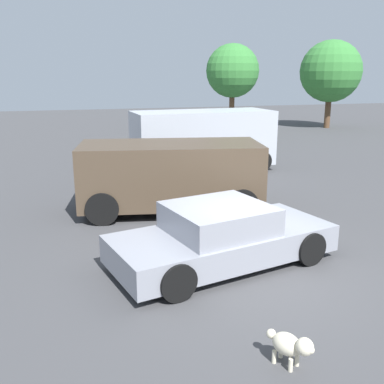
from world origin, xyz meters
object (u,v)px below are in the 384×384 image
(dog, at_px, (291,345))
(van_white, at_px, (202,138))
(suv_dark, at_px, (171,174))
(pedestrian, at_px, (128,163))
(sedan_foreground, at_px, (222,237))

(dog, distance_m, van_white, 11.66)
(van_white, xyz_separation_m, suv_dark, (-2.39, -4.67, -0.20))
(van_white, relative_size, suv_dark, 1.07)
(suv_dark, bearing_deg, van_white, 73.96)
(dog, xyz_separation_m, pedestrian, (-0.57, 8.88, 0.60))
(suv_dark, bearing_deg, dog, -80.60)
(van_white, distance_m, suv_dark, 5.25)
(dog, xyz_separation_m, van_white, (2.59, 11.34, 0.89))
(dog, bearing_deg, suv_dark, 148.90)
(van_white, bearing_deg, dog, 74.44)
(sedan_foreground, distance_m, van_white, 8.56)
(suv_dark, bearing_deg, sedan_foreground, -77.73)
(pedestrian, bearing_deg, sedan_foreground, 124.91)
(sedan_foreground, distance_m, pedestrian, 5.84)
(sedan_foreground, bearing_deg, van_white, 61.74)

